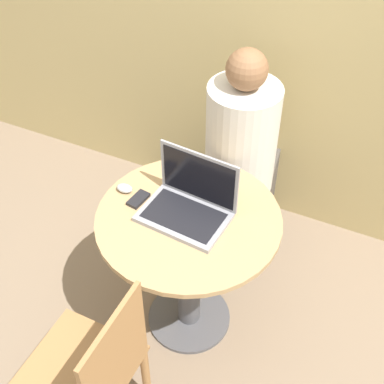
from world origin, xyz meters
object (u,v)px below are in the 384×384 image
cell_phone (139,199)px  person_seated (241,167)px  chair_empty (94,374)px  laptop (189,203)px

cell_phone → person_seated: bearing=69.7°
chair_empty → person_seated: bearing=85.9°
laptop → cell_phone: 0.23m
cell_phone → laptop: bearing=5.5°
cell_phone → chair_empty: 0.73m
cell_phone → chair_empty: bearing=-77.4°
cell_phone → chair_empty: chair_empty is taller
laptop → person_seated: 0.69m
chair_empty → cell_phone: bearing=102.6°
cell_phone → person_seated: person_seated is taller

